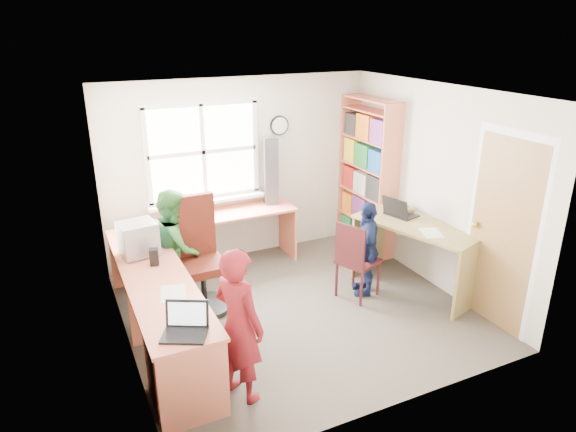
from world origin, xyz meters
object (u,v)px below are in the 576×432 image
object	(u,v)px
wooden_chair	(355,258)
potted_plant	(202,204)
right_desk	(417,242)
crt_monitor	(138,239)
person_red	(239,325)
l_desk	(187,314)
laptop_right	(399,212)
bookshelf	(367,179)
swivel_chair	(200,261)
person_green	(175,248)
person_navy	(367,248)
cd_tower	(271,171)
laptop_left	(186,326)

from	to	relation	value
wooden_chair	potted_plant	distance (m)	2.04
right_desk	crt_monitor	xyz separation A→B (m)	(-3.04, 0.73, 0.32)
potted_plant	person_red	xyz separation A→B (m)	(-0.44, -2.50, -0.20)
l_desk	right_desk	distance (m)	2.81
l_desk	laptop_right	size ratio (longest dim) A/B	6.95
bookshelf	swivel_chair	bearing A→B (deg)	-166.88
person_green	laptop_right	bearing A→B (deg)	-92.65
wooden_chair	person_navy	distance (m)	0.21
wooden_chair	person_navy	size ratio (longest dim) A/B	0.82
crt_monitor	potted_plant	xyz separation A→B (m)	(0.95, 0.89, -0.04)
cd_tower	person_navy	size ratio (longest dim) A/B	0.79
l_desk	person_red	distance (m)	0.81
swivel_chair	wooden_chair	world-z (taller)	swivel_chair
l_desk	person_green	xyz separation A→B (m)	(0.17, 1.06, 0.22)
laptop_left	laptop_right	world-z (taller)	laptop_right
swivel_chair	potted_plant	xyz separation A→B (m)	(0.32, 0.90, 0.34)
swivel_chair	laptop_right	distance (m)	2.42
swivel_chair	right_desk	bearing A→B (deg)	-17.97
bookshelf	cd_tower	distance (m)	1.36
person_green	potted_plant	bearing A→B (deg)	-26.43
bookshelf	person_red	xyz separation A→B (m)	(-2.70, -2.20, -0.31)
right_desk	person_red	distance (m)	2.69
potted_plant	person_navy	bearing A→B (deg)	-43.52
right_desk	wooden_chair	xyz separation A→B (m)	(-0.77, 0.12, -0.10)
person_red	person_green	xyz separation A→B (m)	(-0.09, 1.79, -0.01)
bookshelf	wooden_chair	xyz separation A→B (m)	(-0.93, -1.19, -0.49)
cd_tower	wooden_chair	bearing A→B (deg)	-62.95
l_desk	right_desk	xyz separation A→B (m)	(2.80, 0.16, 0.15)
person_red	person_navy	xyz separation A→B (m)	(1.96, 1.06, -0.12)
potted_plant	person_red	size ratio (longest dim) A/B	0.20
l_desk	swivel_chair	xyz separation A→B (m)	(0.39, 0.87, 0.09)
crt_monitor	bookshelf	bearing A→B (deg)	2.35
potted_plant	person_red	distance (m)	2.55
potted_plant	person_green	bearing A→B (deg)	-126.87
swivel_chair	person_green	distance (m)	0.32
wooden_chair	swivel_chair	bearing A→B (deg)	137.41
bookshelf	person_green	bearing A→B (deg)	-171.66
bookshelf	potted_plant	distance (m)	2.28
person_red	person_navy	distance (m)	2.23
crt_monitor	potted_plant	distance (m)	1.30
cd_tower	potted_plant	xyz separation A→B (m)	(-0.95, -0.01, -0.31)
crt_monitor	person_green	world-z (taller)	person_green
laptop_left	laptop_right	size ratio (longest dim) A/B	1.02
right_desk	cd_tower	world-z (taller)	cd_tower
bookshelf	right_desk	bearing A→B (deg)	-96.86
l_desk	person_navy	size ratio (longest dim) A/B	2.59
bookshelf	crt_monitor	xyz separation A→B (m)	(-3.20, -0.59, -0.07)
person_red	right_desk	bearing A→B (deg)	-96.75
person_green	person_navy	xyz separation A→B (m)	(2.05, -0.73, -0.11)
crt_monitor	potted_plant	bearing A→B (deg)	35.27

